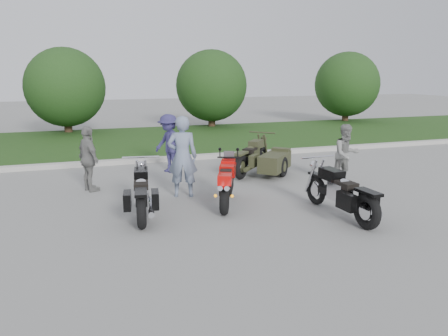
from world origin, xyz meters
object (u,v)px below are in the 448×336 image
object	(u,v)px
cruiser_sidecar	(265,160)
cruiser_right	(343,195)
person_stripe	(182,157)
person_back	(89,159)
person_denim	(169,143)
person_grey	(346,154)
cruiser_left	(142,195)
sportbike_red	(227,182)

from	to	relation	value
cruiser_sidecar	cruiser_right	bearing A→B (deg)	-46.98
person_stripe	person_back	xyz separation A→B (m)	(-2.07, 1.19, -0.15)
cruiser_sidecar	person_denim	distance (m)	2.83
cruiser_right	person_grey	size ratio (longest dim) A/B	1.52
cruiser_left	person_denim	xyz separation A→B (m)	(1.35, 3.82, 0.39)
person_grey	cruiser_sidecar	bearing A→B (deg)	137.54
cruiser_left	person_stripe	bearing A→B (deg)	54.85
sportbike_red	person_stripe	xyz separation A→B (m)	(-0.73, 1.05, 0.42)
cruiser_left	person_grey	bearing A→B (deg)	19.11
cruiser_left	cruiser_sidecar	xyz separation A→B (m)	(3.84, 2.55, -0.03)
sportbike_red	cruiser_left	size ratio (longest dim) A/B	0.79
cruiser_left	cruiser_sidecar	distance (m)	4.61
cruiser_left	cruiser_right	size ratio (longest dim) A/B	0.98
person_grey	person_stripe	bearing A→B (deg)	178.48
person_grey	person_denim	world-z (taller)	person_denim
person_grey	sportbike_red	bearing A→B (deg)	-165.63
cruiser_left	cruiser_right	world-z (taller)	cruiser_right
person_grey	person_denim	distance (m)	4.99
cruiser_sidecar	person_stripe	size ratio (longest dim) A/B	1.13
sportbike_red	person_back	xyz separation A→B (m)	(-2.80, 2.24, 0.27)
person_stripe	person_denim	world-z (taller)	person_stripe
sportbike_red	cruiser_sidecar	xyz separation A→B (m)	(1.98, 2.42, -0.11)
cruiser_sidecar	person_denim	size ratio (longest dim) A/B	1.27
sportbike_red	person_denim	size ratio (longest dim) A/B	1.08
cruiser_right	person_stripe	xyz separation A→B (m)	(-2.71, 2.52, 0.49)
person_denim	cruiser_sidecar	bearing A→B (deg)	34.60
cruiser_left	person_grey	world-z (taller)	person_grey
cruiser_right	person_back	bearing A→B (deg)	139.08
cruiser_right	person_back	size ratio (longest dim) A/B	1.47
person_stripe	person_grey	world-z (taller)	person_stripe
person_denim	person_grey	bearing A→B (deg)	27.40
sportbike_red	cruiser_right	size ratio (longest dim) A/B	0.77
cruiser_left	person_denim	world-z (taller)	person_denim
cruiser_left	cruiser_right	distance (m)	4.07
cruiser_left	person_stripe	world-z (taller)	person_stripe
person_stripe	sportbike_red	bearing A→B (deg)	140.59
cruiser_right	person_stripe	bearing A→B (deg)	133.97
person_grey	person_back	size ratio (longest dim) A/B	0.97
cruiser_left	cruiser_sidecar	world-z (taller)	cruiser_sidecar
person_back	sportbike_red	bearing A→B (deg)	-150.55
cruiser_right	person_back	xyz separation A→B (m)	(-4.78, 3.71, 0.34)
cruiser_sidecar	person_back	bearing A→B (deg)	-134.76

